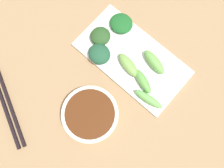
% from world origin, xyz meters
% --- Properties ---
extents(tabletop, '(2.10, 2.10, 0.02)m').
position_xyz_m(tabletop, '(0.00, 0.00, 0.01)').
color(tabletop, '#967751').
rests_on(tabletop, ground).
extents(sauce_bowl, '(0.15, 0.15, 0.03)m').
position_xyz_m(sauce_bowl, '(-0.12, -0.03, 0.04)').
color(sauce_bowl, silver).
rests_on(sauce_bowl, tabletop).
extents(serving_plate, '(0.16, 0.31, 0.01)m').
position_xyz_m(serving_plate, '(0.07, -0.01, 0.03)').
color(serving_plate, white).
rests_on(serving_plate, tabletop).
extents(broccoli_stalk_0, '(0.05, 0.08, 0.02)m').
position_xyz_m(broccoli_stalk_0, '(0.04, -0.02, 0.04)').
color(broccoli_stalk_0, '#74A44C').
rests_on(broccoli_stalk_0, serving_plate).
extents(broccoli_leafy_1, '(0.06, 0.06, 0.03)m').
position_xyz_m(broccoli_leafy_1, '(0.01, 0.06, 0.05)').
color(broccoli_leafy_1, '#1F4F32').
rests_on(broccoli_leafy_1, serving_plate).
extents(broccoli_leafy_2, '(0.06, 0.06, 0.03)m').
position_xyz_m(broccoli_leafy_2, '(0.05, 0.09, 0.05)').
color(broccoli_leafy_2, '#274C21').
rests_on(broccoli_leafy_2, serving_plate).
extents(broccoli_leafy_3, '(0.07, 0.07, 0.02)m').
position_xyz_m(broccoli_leafy_3, '(0.12, 0.07, 0.04)').
color(broccoli_leafy_3, '#1A5A23').
rests_on(broccoli_leafy_3, serving_plate).
extents(broccoli_stalk_4, '(0.05, 0.08, 0.02)m').
position_xyz_m(broccoli_stalk_4, '(0.03, -0.08, 0.04)').
color(broccoli_stalk_4, '#5D9F44').
rests_on(broccoli_stalk_4, serving_plate).
extents(broccoli_stalk_5, '(0.04, 0.08, 0.03)m').
position_xyz_m(broccoli_stalk_5, '(0.09, -0.07, 0.05)').
color(broccoli_stalk_5, '#6AAA4C').
rests_on(broccoli_stalk_5, serving_plate).
extents(broccoli_stalk_6, '(0.03, 0.08, 0.02)m').
position_xyz_m(broccoli_stalk_6, '(0.01, -0.12, 0.04)').
color(broccoli_stalk_6, '#69AE52').
rests_on(broccoli_stalk_6, serving_plate).
extents(chopsticks, '(0.12, 0.22, 0.01)m').
position_xyz_m(chopsticks, '(-0.25, 0.15, 0.02)').
color(chopsticks, black).
rests_on(chopsticks, tabletop).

